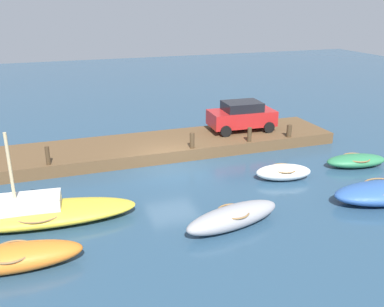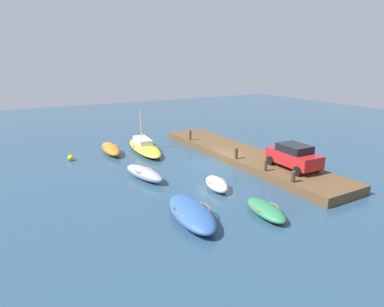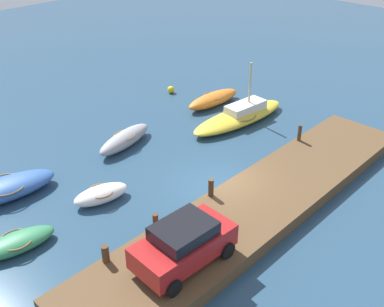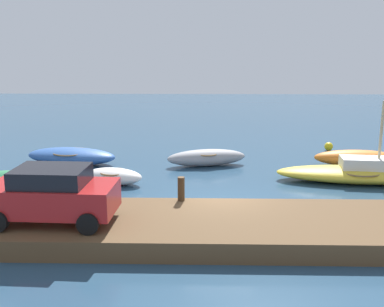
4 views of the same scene
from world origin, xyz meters
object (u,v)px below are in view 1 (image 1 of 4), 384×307
object	(u,v)px
rowboat_grey	(233,217)
mooring_post_west	(289,131)
sailboat_yellow	(38,213)
mooring_post_mid_west	(249,135)
rowboat_green	(356,161)
mooring_post_mid_east	(192,140)
mooring_post_east	(48,156)
parked_car	(242,116)
rowboat_orange	(13,258)
dinghy_white	(283,172)

from	to	relation	value
rowboat_grey	mooring_post_west	bearing A→B (deg)	-145.27
sailboat_yellow	mooring_post_west	distance (m)	14.24
mooring_post_mid_west	rowboat_green	bearing A→B (deg)	138.16
mooring_post_west	mooring_post_mid_east	size ratio (longest dim) A/B	0.84
sailboat_yellow	mooring_post_east	bearing A→B (deg)	-91.71
rowboat_grey	mooring_post_mid_east	size ratio (longest dim) A/B	4.92
rowboat_grey	mooring_post_mid_west	xyz separation A→B (m)	(-4.24, -7.23, 0.59)
mooring_post_east	parked_car	bearing A→B (deg)	-169.21
rowboat_orange	rowboat_green	bearing A→B (deg)	-164.00
sailboat_yellow	mooring_post_east	size ratio (longest dim) A/B	8.11
rowboat_grey	mooring_post_mid_west	distance (m)	8.40
rowboat_green	mooring_post_mid_west	xyz separation A→B (m)	(4.13, -3.70, 0.70)
dinghy_white	rowboat_orange	bearing A→B (deg)	29.37
sailboat_yellow	dinghy_white	bearing A→B (deg)	-171.53
dinghy_white	mooring_post_mid_west	bearing A→B (deg)	-79.55
parked_car	mooring_post_east	bearing A→B (deg)	13.30
mooring_post_mid_east	mooring_post_east	bearing A→B (deg)	0.00
mooring_post_west	dinghy_white	bearing A→B (deg)	56.07
rowboat_green	mooring_post_mid_east	xyz separation A→B (m)	(7.44, -3.70, 0.73)
mooring_post_mid_west	parked_car	xyz separation A→B (m)	(-0.51, -2.09, 0.50)
sailboat_yellow	parked_car	size ratio (longest dim) A/B	1.88
rowboat_orange	mooring_post_mid_east	xyz separation A→B (m)	(-8.50, -7.36, 0.63)
mooring_post_west	mooring_post_mid_east	bearing A→B (deg)	0.00
rowboat_grey	mooring_post_west	xyz separation A→B (m)	(-6.72, -7.23, 0.55)
sailboat_yellow	dinghy_white	distance (m)	10.87
dinghy_white	rowboat_green	xyz separation A→B (m)	(-4.31, -0.23, -0.05)
mooring_post_mid_west	rowboat_orange	bearing A→B (deg)	31.94
rowboat_orange	rowboat_green	size ratio (longest dim) A/B	1.33
sailboat_yellow	parked_car	xyz separation A→B (m)	(-11.54, -6.60, 1.09)
rowboat_grey	parked_car	distance (m)	10.52
rowboat_orange	mooring_post_mid_west	distance (m)	13.92
dinghy_white	rowboat_orange	size ratio (longest dim) A/B	0.64
mooring_post_west	mooring_post_mid_east	distance (m)	5.78
mooring_post_west	sailboat_yellow	bearing A→B (deg)	18.46
dinghy_white	mooring_post_west	distance (m)	4.78
mooring_post_east	mooring_post_west	bearing A→B (deg)	180.00
parked_car	mooring_post_mid_east	bearing A→B (deg)	31.23
mooring_post_east	mooring_post_mid_west	bearing A→B (deg)	180.00
mooring_post_mid_east	mooring_post_east	distance (m)	7.16
sailboat_yellow	rowboat_green	distance (m)	15.18
dinghy_white	mooring_post_west	xyz separation A→B (m)	(-2.64, -3.93, 0.61)
rowboat_green	rowboat_grey	size ratio (longest dim) A/B	0.79
mooring_post_west	mooring_post_east	bearing A→B (deg)	0.00
dinghy_white	parked_car	world-z (taller)	parked_car
parked_car	rowboat_green	bearing A→B (deg)	124.53
mooring_post_mid_east	mooring_post_mid_west	bearing A→B (deg)	180.00
mooring_post_west	parked_car	distance (m)	2.92
mooring_post_west	mooring_post_mid_west	size ratio (longest dim) A/B	0.91
mooring_post_mid_west	rowboat_grey	bearing A→B (deg)	59.59
dinghy_white	mooring_post_west	bearing A→B (deg)	-110.98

